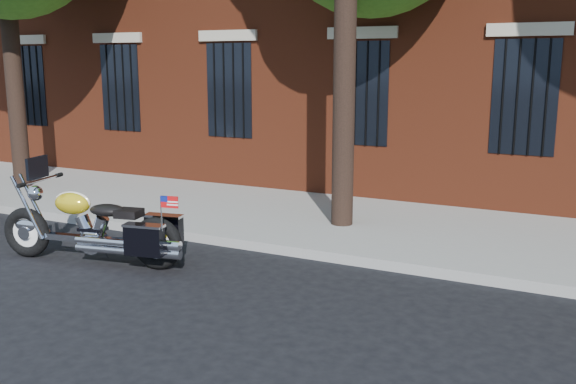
% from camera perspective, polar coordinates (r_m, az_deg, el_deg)
% --- Properties ---
extents(ground, '(120.00, 120.00, 0.00)m').
position_cam_1_polar(ground, '(8.56, -5.72, -7.75)').
color(ground, black).
rests_on(ground, ground).
extents(curb, '(40.00, 0.16, 0.15)m').
position_cam_1_polar(curb, '(9.67, -1.35, -4.94)').
color(curb, gray).
rests_on(curb, ground).
extents(sidewalk, '(40.00, 3.60, 0.15)m').
position_cam_1_polar(sidewalk, '(11.30, 3.13, -2.52)').
color(sidewalk, gray).
rests_on(sidewalk, ground).
extents(motorcycle, '(2.98, 1.17, 1.49)m').
position_cam_1_polar(motorcycle, '(9.38, -16.49, -3.22)').
color(motorcycle, black).
rests_on(motorcycle, ground).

